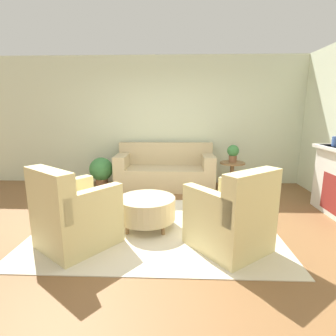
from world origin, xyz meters
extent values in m
plane|color=brown|center=(0.00, 0.00, 0.00)|extent=(16.00, 16.00, 0.00)
cube|color=beige|center=(0.00, 2.52, 1.40)|extent=(8.92, 0.12, 2.80)
cube|color=beige|center=(0.00, 0.00, 0.01)|extent=(3.29, 2.33, 0.01)
cube|color=#C6B289|center=(0.03, 1.97, 0.23)|extent=(2.05, 0.84, 0.46)
cube|color=#C6B289|center=(0.03, 2.30, 0.70)|extent=(2.05, 0.20, 0.49)
cube|color=#C6B289|center=(-0.87, 1.95, 0.59)|extent=(0.24, 0.80, 0.27)
cube|color=#C6B289|center=(0.94, 1.95, 0.59)|extent=(0.24, 0.80, 0.27)
cube|color=olive|center=(0.03, 1.58, 0.03)|extent=(1.85, 0.05, 0.06)
cube|color=beige|center=(-0.91, -0.52, 0.24)|extent=(1.09, 1.10, 0.45)
cube|color=beige|center=(-1.10, -0.76, 0.74)|extent=(0.71, 0.61, 0.54)
cube|color=beige|center=(-0.66, -0.69, 0.61)|extent=(0.58, 0.70, 0.30)
cube|color=beige|center=(-1.14, -0.32, 0.61)|extent=(0.58, 0.70, 0.30)
cube|color=olive|center=(-0.68, -0.22, 0.04)|extent=(0.56, 0.45, 0.06)
cube|color=beige|center=(0.91, -0.52, 0.24)|extent=(1.09, 1.10, 0.45)
cube|color=beige|center=(1.10, -0.76, 0.74)|extent=(0.71, 0.61, 0.54)
cube|color=beige|center=(1.14, -0.32, 0.61)|extent=(0.58, 0.70, 0.30)
cube|color=beige|center=(0.66, -0.69, 0.61)|extent=(0.58, 0.70, 0.30)
cube|color=olive|center=(0.68, -0.22, 0.04)|extent=(0.56, 0.45, 0.06)
cylinder|color=#C6B289|center=(-0.13, 0.01, 0.29)|extent=(0.80, 0.80, 0.31)
cylinder|color=olive|center=(-0.37, -0.23, 0.07)|extent=(0.05, 0.05, 0.12)
cylinder|color=olive|center=(0.11, -0.23, 0.07)|extent=(0.05, 0.05, 0.12)
cylinder|color=olive|center=(-0.37, 0.25, 0.07)|extent=(0.05, 0.05, 0.12)
cylinder|color=olive|center=(0.11, 0.25, 0.07)|extent=(0.05, 0.05, 0.12)
cylinder|color=olive|center=(1.42, 1.85, 0.59)|extent=(0.51, 0.51, 0.03)
cylinder|color=olive|center=(1.42, 1.85, 0.29)|extent=(0.08, 0.08, 0.57)
cylinder|color=olive|center=(1.42, 1.85, 0.01)|extent=(0.28, 0.28, 0.03)
cube|color=maroon|center=(2.69, 0.39, 0.38)|extent=(0.02, 0.76, 0.59)
cylinder|color=brown|center=(1.42, 1.85, 0.67)|extent=(0.16, 0.16, 0.14)
sphere|color=#3D7F42|center=(1.42, 1.85, 0.84)|extent=(0.24, 0.24, 0.24)
cylinder|color=brown|center=(-1.31, 1.88, 0.11)|extent=(0.26, 0.26, 0.22)
sphere|color=#3D7F42|center=(-1.31, 1.88, 0.43)|extent=(0.49, 0.49, 0.49)
camera|label=1|loc=(0.30, -3.46, 1.62)|focal=28.00mm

